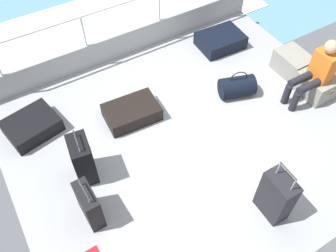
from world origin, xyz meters
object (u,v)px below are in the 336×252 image
(suitcase_0, at_px, (89,205))
(cargo_crate_1, at_px, (316,85))
(suitcase_1, at_px, (83,159))
(suitcase_4, at_px, (132,112))
(suitcase_5, at_px, (276,196))
(suitcase_2, at_px, (32,126))
(suitcase_6, at_px, (220,40))
(duffel_bag, at_px, (237,87))
(cargo_crate_0, at_px, (292,63))
(passenger_seated, at_px, (316,71))

(suitcase_0, bearing_deg, cargo_crate_1, 92.14)
(suitcase_1, bearing_deg, cargo_crate_1, 83.04)
(suitcase_4, bearing_deg, suitcase_5, 19.33)
(suitcase_0, distance_m, suitcase_4, 1.68)
(cargo_crate_1, xyz_separation_m, suitcase_2, (-1.56, -4.16, -0.06))
(suitcase_4, bearing_deg, suitcase_6, 108.09)
(suitcase_4, distance_m, duffel_bag, 1.73)
(suitcase_1, distance_m, duffel_bag, 2.68)
(cargo_crate_0, bearing_deg, suitcase_6, -151.85)
(cargo_crate_0, xyz_separation_m, suitcase_2, (-0.98, -4.19, -0.07))
(suitcase_5, bearing_deg, suitcase_2, -141.87)
(passenger_seated, xyz_separation_m, suitcase_6, (-1.76, -0.42, -0.43))
(suitcase_5, relative_size, suitcase_6, 1.14)
(suitcase_5, distance_m, duffel_bag, 2.06)
(cargo_crate_0, height_order, suitcase_2, cargo_crate_0)
(cargo_crate_1, distance_m, suitcase_1, 3.80)
(suitcase_5, xyz_separation_m, suitcase_6, (-2.98, 1.38, -0.23))
(suitcase_1, height_order, suitcase_2, suitcase_1)
(suitcase_2, xyz_separation_m, duffel_bag, (0.93, 3.06, 0.05))
(suitcase_4, relative_size, suitcase_5, 0.90)
(suitcase_2, xyz_separation_m, suitcase_4, (0.51, 1.39, -0.00))
(passenger_seated, height_order, suitcase_2, passenger_seated)
(cargo_crate_0, height_order, duffel_bag, duffel_bag)
(suitcase_0, height_order, duffel_bag, suitcase_0)
(suitcase_0, bearing_deg, passenger_seated, 92.24)
(passenger_seated, xyz_separation_m, suitcase_0, (0.15, -3.77, -0.26))
(passenger_seated, bearing_deg, suitcase_1, -97.30)
(cargo_crate_1, distance_m, suitcase_2, 4.45)
(suitcase_2, distance_m, suitcase_4, 1.48)
(suitcase_0, height_order, suitcase_5, suitcase_5)
(suitcase_4, height_order, duffel_bag, duffel_bag)
(suitcase_1, xyz_separation_m, suitcase_4, (-0.59, 0.99, -0.23))
(cargo_crate_0, distance_m, suitcase_5, 2.71)
(suitcase_0, distance_m, suitcase_6, 3.86)
(cargo_crate_0, distance_m, duffel_bag, 1.13)
(suitcase_0, bearing_deg, duffel_bag, 105.25)
(suitcase_1, bearing_deg, suitcase_2, -160.26)
(duffel_bag, bearing_deg, suitcase_0, -74.75)
(cargo_crate_1, relative_size, suitcase_1, 0.72)
(cargo_crate_1, height_order, suitcase_0, suitcase_0)
(cargo_crate_1, bearing_deg, suitcase_2, -110.53)
(passenger_seated, relative_size, duffel_bag, 1.69)
(passenger_seated, bearing_deg, suitcase_4, -111.97)
(suitcase_0, distance_m, suitcase_2, 1.73)
(suitcase_0, relative_size, suitcase_2, 0.83)
(cargo_crate_1, bearing_deg, suitcase_5, -58.29)
(passenger_seated, bearing_deg, suitcase_6, -166.52)
(cargo_crate_1, bearing_deg, cargo_crate_0, 177.22)
(cargo_crate_1, bearing_deg, suitcase_1, -96.96)
(passenger_seated, relative_size, suitcase_2, 1.27)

